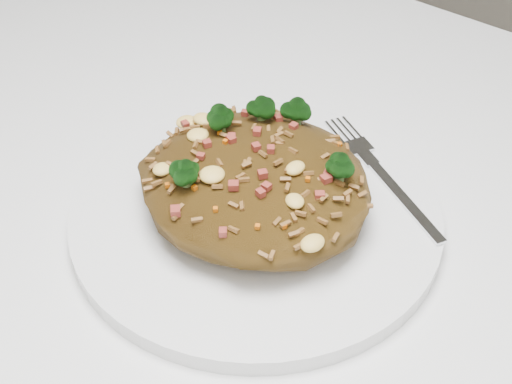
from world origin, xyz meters
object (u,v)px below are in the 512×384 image
dining_table (323,345)px  plate (256,214)px  fried_rice (256,174)px  fork (388,181)px

dining_table → plate: bearing=176.4°
fried_rice → dining_table: bearing=-4.1°
fried_rice → fork: 0.11m
plate → fried_rice: fried_rice is taller
dining_table → plate: size_ratio=4.30×
fork → dining_table: bearing=-56.2°
plate → fried_rice: 0.04m
plate → fork: size_ratio=1.85×
dining_table → fried_rice: fried_rice is taller
dining_table → fried_rice: 0.15m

